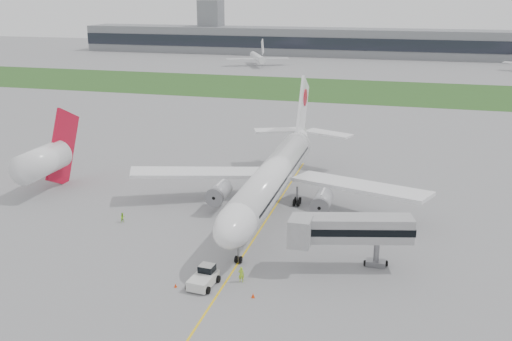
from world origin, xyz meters
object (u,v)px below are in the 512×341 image
(ground_crew_near, at_px, (241,274))
(neighbor_aircraft, at_px, (45,160))
(airliner, at_px, (275,174))
(pushback_tug, at_px, (204,277))
(jet_bridge, at_px, (347,230))

(ground_crew_near, height_order, neighbor_aircraft, neighbor_aircraft)
(airliner, height_order, neighbor_aircraft, airliner)
(airliner, xyz_separation_m, pushback_tug, (-2.22, -26.31, -4.66))
(ground_crew_near, bearing_deg, airliner, -91.51)
(pushback_tug, xyz_separation_m, ground_crew_near, (3.97, 1.79, -0.02))
(pushback_tug, bearing_deg, neighbor_aircraft, 152.48)
(pushback_tug, bearing_deg, jet_bridge, 34.24)
(jet_bridge, distance_m, neighbor_aircraft, 54.47)
(airliner, bearing_deg, jet_bridge, -53.59)
(jet_bridge, height_order, neighbor_aircraft, neighbor_aircraft)
(jet_bridge, relative_size, neighbor_aircraft, 0.85)
(pushback_tug, relative_size, ground_crew_near, 2.27)
(pushback_tug, height_order, neighbor_aircraft, neighbor_aircraft)
(pushback_tug, relative_size, neighbor_aircraft, 0.26)
(pushback_tug, distance_m, ground_crew_near, 4.36)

